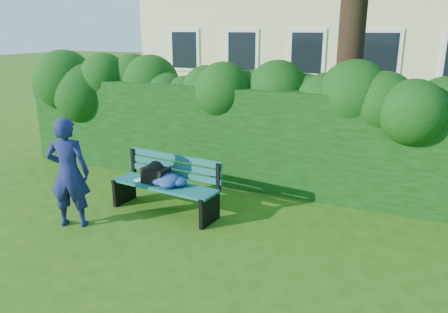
% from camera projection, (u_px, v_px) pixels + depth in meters
% --- Properties ---
extents(ground, '(80.00, 80.00, 0.00)m').
position_uv_depth(ground, '(207.00, 230.00, 6.33)').
color(ground, '#23580F').
rests_on(ground, ground).
extents(hedge, '(10.00, 1.00, 1.80)m').
position_uv_depth(hedge, '(260.00, 137.00, 7.99)').
color(hedge, black).
rests_on(hedge, ground).
extents(park_bench, '(1.82, 0.72, 0.89)m').
position_uv_depth(park_bench, '(165.00, 182.00, 6.83)').
color(park_bench, '#0E4645').
rests_on(park_bench, ground).
extents(man_reading, '(0.70, 0.59, 1.63)m').
position_uv_depth(man_reading, '(68.00, 173.00, 6.26)').
color(man_reading, navy).
rests_on(man_reading, ground).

